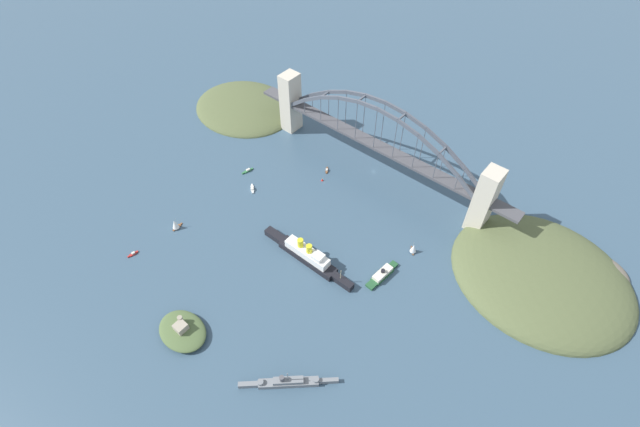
{
  "coord_description": "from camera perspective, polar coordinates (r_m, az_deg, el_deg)",
  "views": [
    {
      "loc": [
        -165.23,
        276.64,
        296.43
      ],
      "look_at": [
        0.0,
        79.48,
        8.0
      ],
      "focal_mm": 25.59,
      "sensor_mm": 36.0,
      "label": 1
    }
  ],
  "objects": [
    {
      "name": "harbor_ferry_steamer",
      "position": [
        358.44,
        7.79,
        -7.54
      ],
      "size": [
        9.33,
        33.03,
        7.84
      ],
      "color": "#23512D",
      "rests_on": "ground"
    },
    {
      "name": "ocean_liner",
      "position": [
        361.63,
        -1.62,
        -5.23
      ],
      "size": [
        88.79,
        10.77,
        19.89
      ],
      "color": "black",
      "rests_on": "ground"
    },
    {
      "name": "naval_cruiser",
      "position": [
        315.93,
        -4.07,
        -20.29
      ],
      "size": [
        49.83,
        46.53,
        16.95
      ],
      "color": "slate",
      "rests_on": "ground"
    },
    {
      "name": "seaplane_taxiing_near_bridge",
      "position": [
        469.81,
        5.68,
        9.22
      ],
      "size": [
        7.2,
        11.54,
        4.97
      ],
      "color": "#B7B7B2",
      "rests_on": "ground"
    },
    {
      "name": "small_boat_0",
      "position": [
        398.2,
        -22.35,
        -4.69
      ],
      "size": [
        2.93,
        9.07,
        2.26
      ],
      "color": "#B2231E",
      "rests_on": "ground"
    },
    {
      "name": "small_boat_3",
      "position": [
        401.34,
        -17.66,
        -1.3
      ],
      "size": [
        6.33,
        10.49,
        11.0
      ],
      "color": "brown",
      "rests_on": "ground"
    },
    {
      "name": "small_boat_2",
      "position": [
        439.61,
        -9.03,
        5.32
      ],
      "size": [
        4.02,
        12.19,
        2.58
      ],
      "color": "#2D6B3D",
      "rests_on": "ground"
    },
    {
      "name": "headland_west_shore",
      "position": [
        396.35,
        26.15,
        -7.18
      ],
      "size": [
        139.56,
        123.61,
        30.4
      ],
      "color": "#515B38",
      "rests_on": "ground"
    },
    {
      "name": "headland_east_shore",
      "position": [
        520.08,
        -9.17,
        12.87
      ],
      "size": [
        114.53,
        98.16,
        18.29
      ],
      "color": "#515B38",
      "rests_on": "ground"
    },
    {
      "name": "ground_plane",
      "position": [
        437.84,
        6.72,
        5.26
      ],
      "size": [
        1400.0,
        1400.0,
        0.0
      ],
      "primitive_type": "plane",
      "color": "#385166"
    },
    {
      "name": "channel_marker_buoy",
      "position": [
        424.91,
        0.29,
        4.24
      ],
      "size": [
        2.2,
        2.2,
        2.75
      ],
      "color": "red",
      "rests_on": "ground"
    },
    {
      "name": "small_boat_4",
      "position": [
        374.38,
        11.6,
        -4.29
      ],
      "size": [
        7.71,
        8.12,
        10.45
      ],
      "color": "brown",
      "rests_on": "ground"
    },
    {
      "name": "fort_island_mid_harbor",
      "position": [
        343.33,
        -16.83,
        -13.85
      ],
      "size": [
        38.26,
        28.54,
        12.53
      ],
      "color": "#4C6038",
      "rests_on": "ground"
    },
    {
      "name": "small_boat_5",
      "position": [
        421.39,
        -8.46,
        3.08
      ],
      "size": [
        10.12,
        8.93,
        2.53
      ],
      "color": "silver",
      "rests_on": "ground"
    },
    {
      "name": "small_boat_1",
      "position": [
        434.81,
        0.85,
        5.44
      ],
      "size": [
        6.17,
        8.17,
        2.42
      ],
      "color": "brown",
      "rests_on": "ground"
    },
    {
      "name": "harbor_arch_bridge",
      "position": [
        416.17,
        7.13,
        8.59
      ],
      "size": [
        272.62,
        17.71,
        75.66
      ],
      "color": "beige",
      "rests_on": "ground"
    }
  ]
}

